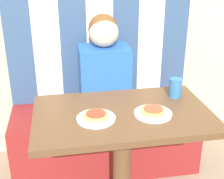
% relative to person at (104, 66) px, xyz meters
% --- Properties ---
extents(booth_seat, '(1.37, 0.54, 0.48)m').
position_rel_person_xyz_m(booth_seat, '(0.00, -0.00, -0.58)').
color(booth_seat, maroon).
rests_on(booth_seat, ground_plane).
extents(booth_backrest, '(1.37, 0.08, 0.78)m').
position_rel_person_xyz_m(booth_backrest, '(0.00, 0.23, 0.06)').
color(booth_backrest, navy).
rests_on(booth_backrest, booth_seat).
extents(dining_table, '(0.93, 0.58, 0.78)m').
position_rel_person_xyz_m(dining_table, '(0.00, -0.64, -0.17)').
color(dining_table, brown).
rests_on(dining_table, ground_plane).
extents(person, '(0.35, 0.26, 0.70)m').
position_rel_person_xyz_m(person, '(0.00, 0.00, 0.00)').
color(person, '#2356B2').
rests_on(person, booth_seat).
extents(plate_left, '(0.20, 0.20, 0.01)m').
position_rel_person_xyz_m(plate_left, '(-0.15, -0.70, -0.03)').
color(plate_left, white).
rests_on(plate_left, dining_table).
extents(plate_right, '(0.20, 0.20, 0.01)m').
position_rel_person_xyz_m(plate_right, '(0.15, -0.70, -0.03)').
color(plate_right, white).
rests_on(plate_right, dining_table).
extents(pizza_left, '(0.12, 0.12, 0.03)m').
position_rel_person_xyz_m(pizza_left, '(-0.15, -0.70, -0.01)').
color(pizza_left, tan).
rests_on(pizza_left, plate_left).
extents(pizza_right, '(0.12, 0.12, 0.03)m').
position_rel_person_xyz_m(pizza_right, '(0.15, -0.70, -0.01)').
color(pizza_right, tan).
rests_on(pizza_right, plate_right).
extents(drinking_cup, '(0.07, 0.07, 0.11)m').
position_rel_person_xyz_m(drinking_cup, '(0.34, -0.50, 0.02)').
color(drinking_cup, '#2D669E').
rests_on(drinking_cup, dining_table).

